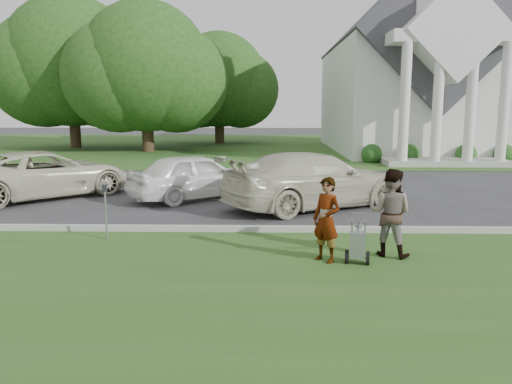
{
  "coord_description": "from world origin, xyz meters",
  "views": [
    {
      "loc": [
        -0.08,
        -10.99,
        2.95
      ],
      "look_at": [
        -0.33,
        0.0,
        1.07
      ],
      "focal_mm": 35.0,
      "sensor_mm": 36.0,
      "label": 1
    }
  ],
  "objects_px": {
    "tree_back": "(219,84)",
    "car_b": "(196,176)",
    "tree_left": "(145,73)",
    "striping_cart": "(358,246)",
    "person_right": "(390,213)",
    "church": "(405,61)",
    "person_left": "(326,220)",
    "car_c": "(314,180)",
    "tree_far": "(71,67)",
    "parking_meter_near": "(105,205)",
    "car_a": "(45,174)"
  },
  "relations": [
    {
      "from": "tree_back",
      "to": "car_b",
      "type": "relative_size",
      "value": 2.2
    },
    {
      "from": "tree_back",
      "to": "person_left",
      "type": "height_order",
      "value": "tree_back"
    },
    {
      "from": "car_b",
      "to": "parking_meter_near",
      "type": "bearing_deg",
      "value": 129.72
    },
    {
      "from": "person_left",
      "to": "car_b",
      "type": "distance_m",
      "value": 7.43
    },
    {
      "from": "tree_far",
      "to": "striping_cart",
      "type": "relative_size",
      "value": 12.24
    },
    {
      "from": "tree_left",
      "to": "car_b",
      "type": "bearing_deg",
      "value": -71.73
    },
    {
      "from": "striping_cart",
      "to": "church",
      "type": "bearing_deg",
      "value": 85.01
    },
    {
      "from": "tree_back",
      "to": "person_left",
      "type": "bearing_deg",
      "value": -80.93
    },
    {
      "from": "tree_left",
      "to": "car_b",
      "type": "distance_m",
      "value": 18.54
    },
    {
      "from": "tree_left",
      "to": "car_a",
      "type": "xyz_separation_m",
      "value": [
        0.65,
        -16.92,
        -4.34
      ]
    },
    {
      "from": "church",
      "to": "person_right",
      "type": "bearing_deg",
      "value": -105.23
    },
    {
      "from": "tree_left",
      "to": "striping_cart",
      "type": "bearing_deg",
      "value": -67.97
    },
    {
      "from": "tree_far",
      "to": "car_b",
      "type": "xyz_separation_m",
      "value": [
        11.65,
        -20.11,
        -4.95
      ]
    },
    {
      "from": "striping_cart",
      "to": "person_left",
      "type": "xyz_separation_m",
      "value": [
        -0.58,
        0.14,
        0.46
      ]
    },
    {
      "from": "striping_cart",
      "to": "car_c",
      "type": "height_order",
      "value": "car_c"
    },
    {
      "from": "person_right",
      "to": "church",
      "type": "bearing_deg",
      "value": -78.46
    },
    {
      "from": "car_a",
      "to": "car_b",
      "type": "relative_size",
      "value": 1.26
    },
    {
      "from": "person_right",
      "to": "parking_meter_near",
      "type": "height_order",
      "value": "person_right"
    },
    {
      "from": "church",
      "to": "tree_left",
      "type": "bearing_deg",
      "value": -176.21
    },
    {
      "from": "car_a",
      "to": "tree_back",
      "type": "bearing_deg",
      "value": -52.53
    },
    {
      "from": "tree_back",
      "to": "striping_cart",
      "type": "relative_size",
      "value": 10.11
    },
    {
      "from": "tree_far",
      "to": "car_c",
      "type": "height_order",
      "value": "tree_far"
    },
    {
      "from": "tree_back",
      "to": "parking_meter_near",
      "type": "xyz_separation_m",
      "value": [
        0.35,
        -30.23,
        -3.92
      ]
    },
    {
      "from": "tree_left",
      "to": "person_left",
      "type": "distance_m",
      "value": 25.74
    },
    {
      "from": "church",
      "to": "car_c",
      "type": "height_order",
      "value": "church"
    },
    {
      "from": "tree_far",
      "to": "person_left",
      "type": "relative_size",
      "value": 7.14
    },
    {
      "from": "person_left",
      "to": "parking_meter_near",
      "type": "xyz_separation_m",
      "value": [
        -4.71,
        1.48,
        -0.01
      ]
    },
    {
      "from": "tree_left",
      "to": "person_left",
      "type": "xyz_separation_m",
      "value": [
        9.06,
        -23.7,
        -4.3
      ]
    },
    {
      "from": "tree_back",
      "to": "parking_meter_near",
      "type": "relative_size",
      "value": 7.49
    },
    {
      "from": "person_right",
      "to": "tree_far",
      "type": "bearing_deg",
      "value": -31.35
    },
    {
      "from": "striping_cart",
      "to": "person_left",
      "type": "bearing_deg",
      "value": 178.03
    },
    {
      "from": "car_a",
      "to": "person_right",
      "type": "bearing_deg",
      "value": -168.16
    },
    {
      "from": "person_left",
      "to": "striping_cart",
      "type": "bearing_deg",
      "value": 30.84
    },
    {
      "from": "tree_left",
      "to": "tree_far",
      "type": "bearing_deg",
      "value": 153.44
    },
    {
      "from": "church",
      "to": "car_c",
      "type": "distance_m",
      "value": 21.6
    },
    {
      "from": "person_left",
      "to": "car_c",
      "type": "distance_m",
      "value": 5.31
    },
    {
      "from": "church",
      "to": "car_a",
      "type": "xyz_separation_m",
      "value": [
        -16.37,
        -18.05,
        -5.17
      ]
    },
    {
      "from": "tree_back",
      "to": "church",
      "type": "bearing_deg",
      "value": -27.85
    },
    {
      "from": "parking_meter_near",
      "to": "car_a",
      "type": "relative_size",
      "value": 0.23
    },
    {
      "from": "person_right",
      "to": "parking_meter_near",
      "type": "relative_size",
      "value": 1.36
    },
    {
      "from": "striping_cart",
      "to": "person_right",
      "type": "bearing_deg",
      "value": 48.35
    },
    {
      "from": "tree_left",
      "to": "car_a",
      "type": "distance_m",
      "value": 17.48
    },
    {
      "from": "tree_left",
      "to": "person_right",
      "type": "relative_size",
      "value": 6.09
    },
    {
      "from": "tree_left",
      "to": "person_left",
      "type": "bearing_deg",
      "value": -69.07
    },
    {
      "from": "person_left",
      "to": "car_c",
      "type": "xyz_separation_m",
      "value": [
        0.26,
        5.3,
        0.0
      ]
    },
    {
      "from": "tree_left",
      "to": "person_right",
      "type": "height_order",
      "value": "tree_left"
    },
    {
      "from": "church",
      "to": "tree_back",
      "type": "relative_size",
      "value": 2.51
    },
    {
      "from": "tree_back",
      "to": "striping_cart",
      "type": "distance_m",
      "value": 32.63
    },
    {
      "from": "striping_cart",
      "to": "person_right",
      "type": "height_order",
      "value": "person_right"
    },
    {
      "from": "tree_left",
      "to": "person_left",
      "type": "height_order",
      "value": "tree_left"
    }
  ]
}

